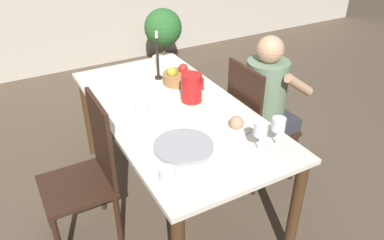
{
  "coord_description": "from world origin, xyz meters",
  "views": [
    {
      "loc": [
        -0.94,
        -1.97,
        1.98
      ],
      "look_at": [
        0.0,
        -0.27,
        0.81
      ],
      "focal_mm": 35.0,
      "sensor_mm": 36.0,
      "label": 1
    }
  ],
  "objects_px": {
    "teacup_across": "(142,107)",
    "candlestick_tall": "(158,60)",
    "teacup_near_person": "(167,175)",
    "chair_opposite": "(87,172)",
    "red_pitcher": "(192,88)",
    "wine_glass_juice": "(278,126)",
    "wine_glass_water": "(261,130)",
    "serving_tray": "(184,147)",
    "bread_plate": "(236,125)",
    "fruit_bowl": "(178,77)",
    "person_seated": "(269,99)",
    "potted_plant": "(163,33)",
    "chair_person_side": "(255,123)"
  },
  "relations": [
    {
      "from": "bread_plate",
      "to": "fruit_bowl",
      "type": "relative_size",
      "value": 0.79
    },
    {
      "from": "wine_glass_water",
      "to": "wine_glass_juice",
      "type": "relative_size",
      "value": 1.0
    },
    {
      "from": "bread_plate",
      "to": "fruit_bowl",
      "type": "bearing_deg",
      "value": 90.99
    },
    {
      "from": "chair_opposite",
      "to": "candlestick_tall",
      "type": "xyz_separation_m",
      "value": [
        0.75,
        0.55,
        0.4
      ]
    },
    {
      "from": "red_pitcher",
      "to": "fruit_bowl",
      "type": "bearing_deg",
      "value": 80.52
    },
    {
      "from": "fruit_bowl",
      "to": "person_seated",
      "type": "bearing_deg",
      "value": -41.41
    },
    {
      "from": "person_seated",
      "to": "red_pitcher",
      "type": "xyz_separation_m",
      "value": [
        -0.56,
        0.15,
        0.16
      ]
    },
    {
      "from": "chair_person_side",
      "to": "teacup_across",
      "type": "bearing_deg",
      "value": -101.46
    },
    {
      "from": "teacup_near_person",
      "to": "teacup_across",
      "type": "height_order",
      "value": "same"
    },
    {
      "from": "wine_glass_water",
      "to": "wine_glass_juice",
      "type": "bearing_deg",
      "value": -3.05
    },
    {
      "from": "person_seated",
      "to": "wine_glass_water",
      "type": "bearing_deg",
      "value": -43.69
    },
    {
      "from": "wine_glass_juice",
      "to": "chair_opposite",
      "type": "bearing_deg",
      "value": 148.21
    },
    {
      "from": "potted_plant",
      "to": "wine_glass_juice",
      "type": "bearing_deg",
      "value": -102.44
    },
    {
      "from": "teacup_across",
      "to": "fruit_bowl",
      "type": "distance_m",
      "value": 0.48
    },
    {
      "from": "chair_opposite",
      "to": "bread_plate",
      "type": "bearing_deg",
      "value": -111.77
    },
    {
      "from": "wine_glass_juice",
      "to": "potted_plant",
      "type": "xyz_separation_m",
      "value": [
        0.64,
        2.89,
        -0.39
      ]
    },
    {
      "from": "bread_plate",
      "to": "red_pitcher",
      "type": "bearing_deg",
      "value": 98.01
    },
    {
      "from": "teacup_near_person",
      "to": "fruit_bowl",
      "type": "relative_size",
      "value": 0.65
    },
    {
      "from": "teacup_near_person",
      "to": "fruit_bowl",
      "type": "distance_m",
      "value": 1.12
    },
    {
      "from": "chair_opposite",
      "to": "serving_tray",
      "type": "height_order",
      "value": "chair_opposite"
    },
    {
      "from": "chair_opposite",
      "to": "serving_tray",
      "type": "distance_m",
      "value": 0.66
    },
    {
      "from": "teacup_across",
      "to": "chair_person_side",
      "type": "bearing_deg",
      "value": -11.46
    },
    {
      "from": "wine_glass_water",
      "to": "teacup_near_person",
      "type": "relative_size",
      "value": 1.17
    },
    {
      "from": "person_seated",
      "to": "chair_person_side",
      "type": "bearing_deg",
      "value": -99.78
    },
    {
      "from": "person_seated",
      "to": "teacup_across",
      "type": "xyz_separation_m",
      "value": [
        -0.91,
        0.18,
        0.09
      ]
    },
    {
      "from": "wine_glass_water",
      "to": "serving_tray",
      "type": "xyz_separation_m",
      "value": [
        -0.36,
        0.21,
        -0.11
      ]
    },
    {
      "from": "person_seated",
      "to": "potted_plant",
      "type": "bearing_deg",
      "value": 174.15
    },
    {
      "from": "red_pitcher",
      "to": "teacup_near_person",
      "type": "distance_m",
      "value": 0.84
    },
    {
      "from": "teacup_near_person",
      "to": "teacup_across",
      "type": "xyz_separation_m",
      "value": [
        0.15,
        0.7,
        0.0
      ]
    },
    {
      "from": "teacup_near_person",
      "to": "potted_plant",
      "type": "bearing_deg",
      "value": 65.41
    },
    {
      "from": "candlestick_tall",
      "to": "person_seated",
      "type": "bearing_deg",
      "value": -44.22
    },
    {
      "from": "chair_person_side",
      "to": "candlestick_tall",
      "type": "bearing_deg",
      "value": -138.28
    },
    {
      "from": "teacup_across",
      "to": "candlestick_tall",
      "type": "xyz_separation_m",
      "value": [
        0.31,
        0.41,
        0.12
      ]
    },
    {
      "from": "potted_plant",
      "to": "fruit_bowl",
      "type": "bearing_deg",
      "value": -111.67
    },
    {
      "from": "fruit_bowl",
      "to": "potted_plant",
      "type": "height_order",
      "value": "fruit_bowl"
    },
    {
      "from": "serving_tray",
      "to": "candlestick_tall",
      "type": "distance_m",
      "value": 0.97
    },
    {
      "from": "teacup_near_person",
      "to": "candlestick_tall",
      "type": "height_order",
      "value": "candlestick_tall"
    },
    {
      "from": "chair_person_side",
      "to": "candlestick_tall",
      "type": "height_order",
      "value": "candlestick_tall"
    },
    {
      "from": "chair_opposite",
      "to": "chair_person_side",
      "type": "bearing_deg",
      "value": -91.35
    },
    {
      "from": "person_seated",
      "to": "teacup_across",
      "type": "distance_m",
      "value": 0.94
    },
    {
      "from": "red_pitcher",
      "to": "teacup_across",
      "type": "relative_size",
      "value": 1.3
    },
    {
      "from": "candlestick_tall",
      "to": "chair_opposite",
      "type": "bearing_deg",
      "value": -143.73
    },
    {
      "from": "wine_glass_juice",
      "to": "serving_tray",
      "type": "distance_m",
      "value": 0.54
    },
    {
      "from": "wine_glass_juice",
      "to": "teacup_across",
      "type": "bearing_deg",
      "value": 125.32
    },
    {
      "from": "red_pitcher",
      "to": "wine_glass_juice",
      "type": "bearing_deg",
      "value": -76.8
    },
    {
      "from": "teacup_near_person",
      "to": "serving_tray",
      "type": "height_order",
      "value": "teacup_near_person"
    },
    {
      "from": "chair_opposite",
      "to": "bread_plate",
      "type": "relative_size",
      "value": 5.43
    },
    {
      "from": "chair_opposite",
      "to": "bread_plate",
      "type": "xyz_separation_m",
      "value": [
        0.86,
        -0.34,
        0.27
      ]
    },
    {
      "from": "red_pitcher",
      "to": "serving_tray",
      "type": "xyz_separation_m",
      "value": [
        -0.32,
        -0.48,
        -0.08
      ]
    },
    {
      "from": "teacup_across",
      "to": "candlestick_tall",
      "type": "bearing_deg",
      "value": 53.38
    }
  ]
}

